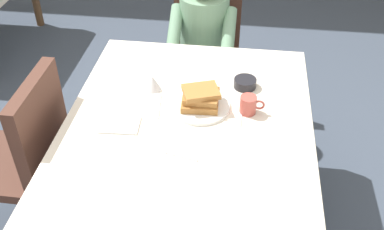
% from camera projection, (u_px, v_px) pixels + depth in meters
% --- Properties ---
extents(dining_table_main, '(1.12, 1.52, 0.74)m').
position_uv_depth(dining_table_main, '(186.00, 146.00, 2.03)').
color(dining_table_main, silver).
rests_on(dining_table_main, ground).
extents(chair_diner, '(0.44, 0.45, 0.93)m').
position_uv_depth(chair_diner, '(206.00, 42.00, 3.02)').
color(chair_diner, '#4C2D23').
rests_on(chair_diner, ground).
extents(diner_person, '(0.40, 0.43, 1.12)m').
position_uv_depth(diner_person, '(203.00, 35.00, 2.81)').
color(diner_person, gray).
rests_on(diner_person, ground).
extents(chair_left_side, '(0.45, 0.44, 0.93)m').
position_uv_depth(chair_left_side, '(27.00, 151.00, 2.18)').
color(chair_left_side, '#4C2D23').
rests_on(chair_left_side, ground).
extents(plate_breakfast, '(0.28, 0.28, 0.02)m').
position_uv_depth(plate_breakfast, '(200.00, 106.00, 2.10)').
color(plate_breakfast, white).
rests_on(plate_breakfast, dining_table_main).
extents(breakfast_stack, '(0.19, 0.17, 0.08)m').
position_uv_depth(breakfast_stack, '(201.00, 98.00, 2.07)').
color(breakfast_stack, '#A36B33').
rests_on(breakfast_stack, plate_breakfast).
extents(cup_coffee, '(0.11, 0.08, 0.08)m').
position_uv_depth(cup_coffee, '(249.00, 105.00, 2.05)').
color(cup_coffee, '#B24C42').
rests_on(cup_coffee, dining_table_main).
extents(bowl_butter, '(0.11, 0.11, 0.04)m').
position_uv_depth(bowl_butter, '(245.00, 83.00, 2.23)').
color(bowl_butter, black).
rests_on(bowl_butter, dining_table_main).
extents(syrup_pitcher, '(0.08, 0.08, 0.07)m').
position_uv_depth(syrup_pitcher, '(153.00, 83.00, 2.20)').
color(syrup_pitcher, silver).
rests_on(syrup_pitcher, dining_table_main).
extents(fork_left_of_plate, '(0.03, 0.18, 0.00)m').
position_uv_depth(fork_left_of_plate, '(159.00, 106.00, 2.11)').
color(fork_left_of_plate, silver).
rests_on(fork_left_of_plate, dining_table_main).
extents(knife_right_of_plate, '(0.02, 0.20, 0.00)m').
position_uv_depth(knife_right_of_plate, '(241.00, 113.00, 2.07)').
color(knife_right_of_plate, silver).
rests_on(knife_right_of_plate, dining_table_main).
extents(spoon_near_edge, '(0.15, 0.05, 0.00)m').
position_uv_depth(spoon_near_edge, '(181.00, 156.00, 1.85)').
color(spoon_near_edge, silver).
rests_on(spoon_near_edge, dining_table_main).
extents(napkin_folded, '(0.18, 0.13, 0.01)m').
position_uv_depth(napkin_folded, '(120.00, 125.00, 2.00)').
color(napkin_folded, white).
rests_on(napkin_folded, dining_table_main).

